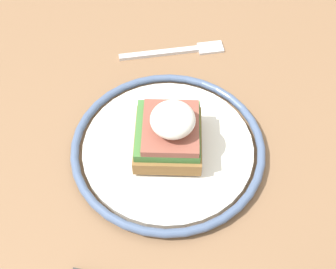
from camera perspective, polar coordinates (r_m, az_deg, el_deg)
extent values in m
cube|color=#846042|center=(0.59, -5.78, -2.03)|extent=(0.98, 0.67, 0.03)
cylinder|color=#846042|center=(1.20, -15.81, 5.50)|extent=(0.06, 0.06, 0.71)
cylinder|color=#846042|center=(1.16, 11.46, 5.01)|extent=(0.06, 0.06, 0.71)
cylinder|color=silver|center=(0.56, 0.00, -1.79)|extent=(0.21, 0.21, 0.01)
torus|color=slate|center=(0.56, 0.00, -1.50)|extent=(0.23, 0.23, 0.01)
cube|color=olive|center=(0.55, 0.00, -0.64)|extent=(0.09, 0.08, 0.02)
cube|color=#427A38|center=(0.54, -0.01, 0.47)|extent=(0.08, 0.07, 0.01)
cube|color=brown|center=(0.53, 0.34, 0.86)|extent=(0.08, 0.06, 0.01)
ellipsoid|color=white|center=(0.51, 0.58, 1.84)|extent=(0.05, 0.05, 0.03)
cube|color=silver|center=(0.67, -1.11, 9.89)|extent=(0.03, 0.11, 0.00)
cube|color=silver|center=(0.69, 5.19, 10.49)|extent=(0.03, 0.04, 0.00)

